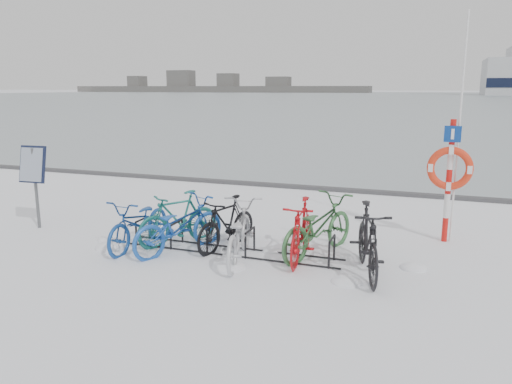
{
  "coord_description": "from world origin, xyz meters",
  "views": [
    {
      "loc": [
        3.28,
        -7.79,
        2.87
      ],
      "look_at": [
        0.26,
        0.6,
        0.99
      ],
      "focal_mm": 35.0,
      "sensor_mm": 36.0,
      "label": 1
    }
  ],
  "objects": [
    {
      "name": "info_board",
      "position": [
        -4.37,
        0.08,
        1.24
      ],
      "size": [
        0.59,
        0.26,
        1.71
      ],
      "rotation": [
        0.0,
        0.0,
        0.07
      ],
      "color": "#595B5E",
      "rests_on": "ground"
    },
    {
      "name": "shoreline",
      "position": [
        -122.02,
        260.0,
        2.79
      ],
      "size": [
        180.0,
        12.0,
        9.5
      ],
      "color": "#505050",
      "rests_on": "ground"
    },
    {
      "name": "bike_1",
      "position": [
        -1.13,
        0.17,
        0.51
      ],
      "size": [
        1.29,
        1.69,
        1.02
      ],
      "primitive_type": "imported",
      "rotation": [
        0.0,
        0.0,
        -0.55
      ],
      "color": "#18635E",
      "rests_on": "ground"
    },
    {
      "name": "quay_edge",
      "position": [
        0.0,
        5.9,
        0.05
      ],
      "size": [
        400.0,
        0.25,
        0.1
      ],
      "primitive_type": "cube",
      "color": "#3F3F42",
      "rests_on": "ground"
    },
    {
      "name": "snow_drifts",
      "position": [
        0.05,
        -0.15,
        0.0
      ],
      "size": [
        6.02,
        1.97,
        0.2
      ],
      "color": "white",
      "rests_on": "ground"
    },
    {
      "name": "ground",
      "position": [
        0.0,
        0.0,
        0.0
      ],
      "size": [
        900.0,
        900.0,
        0.0
      ],
      "primitive_type": "plane",
      "color": "white",
      "rests_on": "ground"
    },
    {
      "name": "bike_7",
      "position": [
        2.4,
        -0.23,
        0.57
      ],
      "size": [
        1.02,
        1.96,
        1.13
      ],
      "primitive_type": "imported",
      "rotation": [
        0.0,
        0.0,
        0.27
      ],
      "color": "black",
      "rests_on": "ground"
    },
    {
      "name": "bike_4",
      "position": [
        0.28,
        -0.33,
        0.51
      ],
      "size": [
        1.06,
        2.04,
        1.02
      ],
      "primitive_type": "imported",
      "rotation": [
        0.0,
        0.0,
        3.35
      ],
      "color": "#B6B8BE",
      "rests_on": "ground"
    },
    {
      "name": "bike_3",
      "position": [
        -0.17,
        0.22,
        0.49
      ],
      "size": [
        0.87,
        1.68,
        0.97
      ],
      "primitive_type": "imported",
      "rotation": [
        0.0,
        0.0,
        -0.27
      ],
      "color": "black",
      "rests_on": "ground"
    },
    {
      "name": "bike_rack",
      "position": [
        0.0,
        0.0,
        0.18
      ],
      "size": [
        4.0,
        0.48,
        0.46
      ],
      "color": "black",
      "rests_on": "ground"
    },
    {
      "name": "ice_sheet",
      "position": [
        0.0,
        155.0,
        0.01
      ],
      "size": [
        400.0,
        298.0,
        0.02
      ],
      "primitive_type": "cube",
      "color": "#99A5AC",
      "rests_on": "ground"
    },
    {
      "name": "bike_6",
      "position": [
        1.46,
        0.43,
        0.53
      ],
      "size": [
        1.39,
        2.15,
        1.06
      ],
      "primitive_type": "imported",
      "rotation": [
        0.0,
        0.0,
        2.78
      ],
      "color": "#356A39",
      "rests_on": "ground"
    },
    {
      "name": "bike_2",
      "position": [
        -0.89,
        -0.24,
        0.5
      ],
      "size": [
        1.42,
        2.02,
        1.01
      ],
      "primitive_type": "imported",
      "rotation": [
        0.0,
        0.0,
        2.7
      ],
      "color": "#1C52AF",
      "rests_on": "ground"
    },
    {
      "name": "bike_5",
      "position": [
        1.25,
        0.12,
        0.53
      ],
      "size": [
        0.62,
        1.78,
        1.05
      ],
      "primitive_type": "imported",
      "rotation": [
        0.0,
        0.0,
        0.07
      ],
      "color": "#B70F14",
      "rests_on": "ground"
    },
    {
      "name": "bike_0",
      "position": [
        -1.69,
        -0.25,
        0.48
      ],
      "size": [
        0.69,
        1.85,
        0.96
      ],
      "primitive_type": "imported",
      "rotation": [
        0.0,
        0.0,
        -0.03
      ],
      "color": "navy",
      "rests_on": "ground"
    },
    {
      "name": "lifebuoy_station",
      "position": [
        3.57,
        1.91,
        1.41
      ],
      "size": [
        0.81,
        0.23,
        4.19
      ],
      "color": "red",
      "rests_on": "ground"
    }
  ]
}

